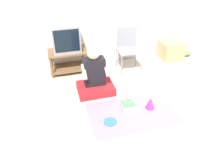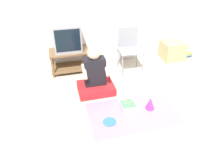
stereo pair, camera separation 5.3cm
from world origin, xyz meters
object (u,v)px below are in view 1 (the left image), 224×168
Objects in this scene: book_pile at (186,54)px; person_seated at (95,77)px; birthday_cake at (128,106)px; party_hat_blue at (150,103)px; folding_chair at (128,46)px; tv at (66,38)px; cardboard_box_stack at (171,50)px; paper_plate at (110,122)px.

book_pile is 2.50m from person_seated.
birthday_cake is 0.35m from party_hat_blue.
person_seated is (-0.82, -0.63, -0.22)m from folding_chair.
person_seated is at bearing -68.02° from tv.
tv reaches higher than cardboard_box_stack.
paper_plate is at bearing -87.91° from person_seated.
birthday_cake is (-1.96, -1.47, 0.01)m from book_pile.
cardboard_box_stack is at bearing 41.87° from paper_plate.
tv is at bearing 124.23° from party_hat_blue.
person_seated reaches higher than book_pile.
folding_chair is at bearing 37.35° from person_seated.
tv is 2.67× the size of party_hat_blue.
person_seated reaches higher than paper_plate.
person_seated is 4.43× the size of paper_plate.
birthday_cake is (-0.44, -1.26, -0.45)m from folding_chair.
tv is at bearing 179.34° from book_pile.
book_pile is (1.52, 0.21, -0.46)m from folding_chair.
party_hat_blue is (-1.62, -1.55, 0.06)m from book_pile.
cardboard_box_stack is 2.33× the size of paper_plate.
birthday_cake is at bearing -109.23° from folding_chair.
book_pile is 0.19× the size of person_seated.
folding_chair is 3.91× the size of birthday_cake.
paper_plate is at bearing -143.67° from book_pile.
tv is 2.01m from party_hat_blue.
birthday_cake is 1.07× the size of paper_plate.
folding_chair is at bearing -169.01° from cardboard_box_stack.
birthday_cake is at bearing -63.75° from tv.
tv is 1.09× the size of cardboard_box_stack.
party_hat_blue is at bearing -136.15° from book_pile.
book_pile reaches higher than paper_plate.
folding_chair is 1.60m from book_pile.
cardboard_box_stack is at bearing -0.75° from tv.
folding_chair is 4.18× the size of paper_plate.
paper_plate is at bearing -138.13° from cardboard_box_stack.
paper_plate is at bearing -118.08° from folding_chair.
person_seated is at bearing 121.73° from birthday_cake.
person_seated is at bearing -160.22° from book_pile.
paper_plate is (-0.69, -0.15, -0.09)m from party_hat_blue.
book_pile is at bearing 36.33° from paper_plate.
tv reaches higher than paper_plate.
birthday_cake reaches higher than paper_plate.
party_hat_blue is at bearing -44.41° from person_seated.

